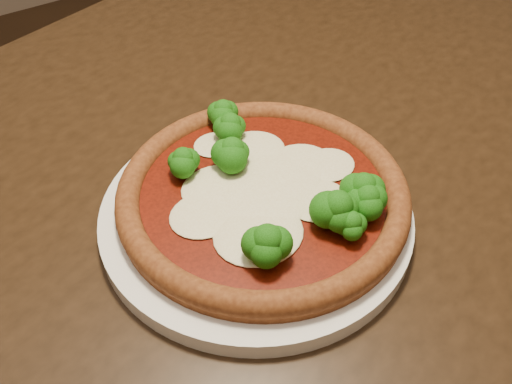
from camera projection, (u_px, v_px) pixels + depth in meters
dining_table at (239, 224)px, 0.69m from camera, size 1.44×1.19×0.75m
plate at (256, 214)px, 0.57m from camera, size 0.31×0.31×0.02m
pizza at (266, 192)px, 0.56m from camera, size 0.29×0.29×0.06m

